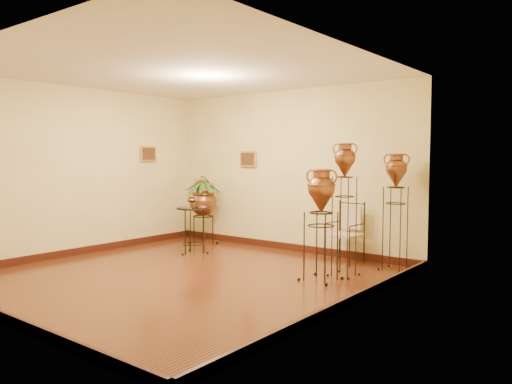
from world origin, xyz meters
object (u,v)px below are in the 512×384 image
Objects in this scene: amphora_tall at (344,208)px; armchair at (344,233)px; amphora_mid at (395,211)px; planter_urn at (203,199)px; side_table at (193,229)px.

armchair is (-0.42, 0.79, -0.48)m from amphora_tall.
amphora_mid reaches higher than armchair.
amphora_mid is at bearing 4.06° from armchair.
planter_urn reaches higher than side_table.
amphora_tall is at bearing 2.50° from side_table.
amphora_tall is 1.24× the size of planter_urn.
side_table is (-3.21, -0.91, -0.45)m from amphora_mid.
amphora_mid is 3.80m from planter_urn.
side_table is at bearing -164.23° from amphora_mid.
amphora_mid is 0.91m from armchair.
armchair is 0.93× the size of side_table.
side_table is (-2.39, -0.92, -0.05)m from armchair.
amphora_tall is at bearing -57.66° from armchair.
amphora_tall is at bearing -12.15° from planter_urn.
planter_urn is at bearing 167.85° from amphora_tall.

